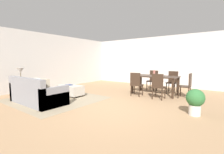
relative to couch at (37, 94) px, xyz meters
The scene contains 17 objects.
ground_plane 2.43m from the couch, 25.50° to the left, with size 10.80×10.80×0.00m, color #9E7A56.
wall_back 6.50m from the couch, 70.18° to the left, with size 9.00×0.12×2.70m, color beige.
wall_left 2.98m from the couch, 146.51° to the left, with size 0.12×11.00×2.70m, color beige.
area_rug 0.76m from the couch, 90.02° to the left, with size 3.00×2.80×0.01m, color gray.
couch is the anchor object (origin of this frame).
ottoman_table 1.35m from the couch, 89.87° to the left, with size 1.05×0.54×0.42m.
side_table 1.33m from the couch, behind, with size 0.40×0.40×0.59m.
table_lamp 1.49m from the couch, behind, with size 0.26×0.26×0.53m.
dining_table 4.47m from the couch, 55.22° to the left, with size 1.78×0.90×0.76m.
dining_chair_near_left 3.53m from the couch, 53.25° to the left, with size 0.43×0.43×0.92m.
dining_chair_near_right 4.12m from the couch, 43.50° to the left, with size 0.41×0.41×0.92m.
dining_chair_far_left 4.96m from the couch, 64.70° to the left, with size 0.43×0.43×0.92m.
dining_chair_far_right 5.39m from the couch, 55.92° to the left, with size 0.40×0.40×0.92m.
dining_chair_head_east 5.24m from the couch, 43.91° to the left, with size 0.41×0.41×0.92m.
vase_centerpiece 4.45m from the couch, 55.34° to the left, with size 0.08×0.08×0.23m, color #B26659.
book_on_ottoman 1.35m from the couch, 92.21° to the left, with size 0.26×0.20×0.03m, color #3F4C72.
potted_plant 4.68m from the couch, 22.36° to the left, with size 0.44×0.44×0.67m.
Camera 1 is at (2.79, -3.61, 1.37)m, focal length 25.29 mm.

